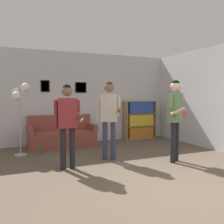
{
  "coord_description": "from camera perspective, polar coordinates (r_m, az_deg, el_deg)",
  "views": [
    {
      "loc": [
        -2.5,
        -2.73,
        1.42
      ],
      "look_at": [
        -0.29,
        2.26,
        1.06
      ],
      "focal_mm": 40.0,
      "sensor_mm": 36.0,
      "label": 1
    }
  ],
  "objects": [
    {
      "name": "ground_plane",
      "position": [
        3.96,
        18.21,
        -17.37
      ],
      "size": [
        20.0,
        20.0,
        0.0
      ],
      "primitive_type": "plane",
      "color": "brown"
    },
    {
      "name": "wall_back",
      "position": [
        7.7,
        -4.94,
        3.28
      ],
      "size": [
        7.45,
        0.08,
        2.7
      ],
      "color": "silver",
      "rests_on": "ground_plane"
    },
    {
      "name": "wall_right",
      "position": [
        7.11,
        21.54,
        2.98
      ],
      "size": [
        0.06,
        6.92,
        2.7
      ],
      "color": "silver",
      "rests_on": "ground_plane"
    },
    {
      "name": "couch",
      "position": [
        7.12,
        -11.33,
        -5.43
      ],
      "size": [
        1.84,
        0.8,
        0.86
      ],
      "color": "brown",
      "rests_on": "ground_plane"
    },
    {
      "name": "bookshelf",
      "position": [
        8.22,
        6.38,
        -1.83
      ],
      "size": [
        1.07,
        0.3,
        1.24
      ],
      "color": "#A87F51",
      "rests_on": "ground_plane"
    },
    {
      "name": "floor_lamp",
      "position": [
        6.19,
        -20.43,
        2.97
      ],
      "size": [
        0.41,
        0.45,
        1.71
      ],
      "color": "#ADA89E",
      "rests_on": "ground_plane"
    },
    {
      "name": "person_player_foreground_left",
      "position": [
        4.83,
        -10.19,
        -1.26
      ],
      "size": [
        0.5,
        0.46,
        1.63
      ],
      "color": "black",
      "rests_on": "ground_plane"
    },
    {
      "name": "person_player_foreground_center",
      "position": [
        5.43,
        -0.69,
        0.07
      ],
      "size": [
        0.45,
        0.59,
        1.72
      ],
      "color": "#2D334C",
      "rests_on": "ground_plane"
    },
    {
      "name": "person_watcher_holding_cup",
      "position": [
        5.45,
        14.26,
        0.12
      ],
      "size": [
        0.44,
        0.57,
        1.74
      ],
      "color": "black",
      "rests_on": "ground_plane"
    },
    {
      "name": "bottle_on_floor",
      "position": [
        6.3,
        -16.15,
        -8.42
      ],
      "size": [
        0.07,
        0.07,
        0.26
      ],
      "color": "#3D6638",
      "rests_on": "ground_plane"
    }
  ]
}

